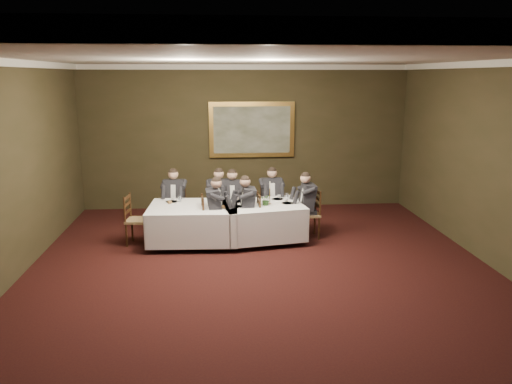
{
  "coord_description": "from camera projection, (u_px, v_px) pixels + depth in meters",
  "views": [
    {
      "loc": [
        -0.74,
        -7.24,
        3.25
      ],
      "look_at": [
        -0.01,
        1.68,
        1.15
      ],
      "focal_mm": 35.0,
      "sensor_mm": 36.0,
      "label": 1
    }
  ],
  "objects": [
    {
      "name": "painting",
      "position": [
        252.0,
        130.0,
        12.19
      ],
      "size": [
        2.09,
        0.09,
        1.35
      ],
      "color": "#DBA850",
      "rests_on": "back_wall"
    },
    {
      "name": "chair_sec_backright",
      "position": [
        219.0,
        217.0,
        10.72
      ],
      "size": [
        0.46,
        0.44,
        1.0
      ],
      "rotation": [
        0.0,
        0.0,
        3.18
      ],
      "color": "olive",
      "rests_on": "ground"
    },
    {
      "name": "front_wall",
      "position": [
        363.0,
        373.0,
        2.58
      ],
      "size": [
        8.0,
        0.1,
        3.5
      ],
      "primitive_type": "cube",
      "color": "#332E19",
      "rests_on": "ground"
    },
    {
      "name": "chair_sec_endleft",
      "position": [
        138.0,
        230.0,
        9.79
      ],
      "size": [
        0.47,
        0.49,
        1.0
      ],
      "rotation": [
        0.0,
        0.0,
        -1.7
      ],
      "color": "olive",
      "rests_on": "ground"
    },
    {
      "name": "diner_sec_backright",
      "position": [
        219.0,
        207.0,
        10.66
      ],
      "size": [
        0.43,
        0.5,
        1.35
      ],
      "rotation": [
        0.0,
        0.0,
        3.18
      ],
      "color": "black",
      "rests_on": "chair_sec_backright"
    },
    {
      "name": "ground",
      "position": [
        265.0,
        287.0,
        7.83
      ],
      "size": [
        10.0,
        10.0,
        0.0
      ],
      "primitive_type": "plane",
      "color": "black",
      "rests_on": "ground"
    },
    {
      "name": "chair_main_backright",
      "position": [
        271.0,
        215.0,
        10.84
      ],
      "size": [
        0.48,
        0.46,
        1.0
      ],
      "rotation": [
        0.0,
        0.0,
        3.23
      ],
      "color": "olive",
      "rests_on": "ground"
    },
    {
      "name": "place_setting_table_main",
      "position": [
        240.0,
        200.0,
        10.09
      ],
      "size": [
        0.33,
        0.31,
        0.14
      ],
      "color": "white",
      "rests_on": "table_main"
    },
    {
      "name": "ceiling",
      "position": [
        266.0,
        57.0,
        7.03
      ],
      "size": [
        8.0,
        10.0,
        0.1
      ],
      "primitive_type": "cube",
      "color": "silver",
      "rests_on": "back_wall"
    },
    {
      "name": "diner_sec_endright",
      "position": [
        249.0,
        218.0,
        9.82
      ],
      "size": [
        0.49,
        0.43,
        1.35
      ],
      "rotation": [
        0.0,
        0.0,
        1.6
      ],
      "color": "black",
      "rests_on": "chair_sec_endright"
    },
    {
      "name": "diner_main_backleft",
      "position": [
        233.0,
        208.0,
        10.57
      ],
      "size": [
        0.44,
        0.51,
        1.35
      ],
      "rotation": [
        0.0,
        0.0,
        3.06
      ],
      "color": "black",
      "rests_on": "chair_main_backleft"
    },
    {
      "name": "chair_main_endright",
      "position": [
        309.0,
        224.0,
        10.22
      ],
      "size": [
        0.44,
        0.46,
        1.0
      ],
      "rotation": [
        0.0,
        0.0,
        1.61
      ],
      "color": "olive",
      "rests_on": "ground"
    },
    {
      "name": "diner_main_backright",
      "position": [
        271.0,
        205.0,
        10.78
      ],
      "size": [
        0.45,
        0.51,
        1.35
      ],
      "rotation": [
        0.0,
        0.0,
        3.23
      ],
      "color": "black",
      "rests_on": "chair_main_backright"
    },
    {
      "name": "chair_main_endleft",
      "position": [
        213.0,
        231.0,
        9.73
      ],
      "size": [
        0.45,
        0.47,
        1.0
      ],
      "rotation": [
        0.0,
        0.0,
        -1.49
      ],
      "color": "olive",
      "rests_on": "ground"
    },
    {
      "name": "diner_main_endleft",
      "position": [
        213.0,
        220.0,
        9.68
      ],
      "size": [
        0.51,
        0.44,
        1.35
      ],
      "rotation": [
        0.0,
        0.0,
        -1.49
      ],
      "color": "black",
      "rests_on": "chair_main_endleft"
    },
    {
      "name": "chair_sec_endright",
      "position": [
        250.0,
        229.0,
        9.88
      ],
      "size": [
        0.43,
        0.45,
        1.0
      ],
      "rotation": [
        0.0,
        0.0,
        1.6
      ],
      "color": "olive",
      "rests_on": "ground"
    },
    {
      "name": "table_main",
      "position": [
        262.0,
        219.0,
        9.93
      ],
      "size": [
        1.77,
        1.46,
        0.67
      ],
      "rotation": [
        0.0,
        0.0,
        0.17
      ],
      "color": "black",
      "rests_on": "ground"
    },
    {
      "name": "chair_sec_backleft",
      "position": [
        176.0,
        217.0,
        10.69
      ],
      "size": [
        0.49,
        0.47,
        1.0
      ],
      "rotation": [
        0.0,
        0.0,
        3.03
      ],
      "color": "olive",
      "rests_on": "ground"
    },
    {
      "name": "table_second",
      "position": [
        194.0,
        221.0,
        9.8
      ],
      "size": [
        1.8,
        1.4,
        0.67
      ],
      "rotation": [
        0.0,
        0.0,
        -0.04
      ],
      "color": "black",
      "rests_on": "ground"
    },
    {
      "name": "back_wall",
      "position": [
        245.0,
        138.0,
        12.28
      ],
      "size": [
        8.0,
        0.1,
        3.5
      ],
      "primitive_type": "cube",
      "color": "#332E19",
      "rests_on": "ground"
    },
    {
      "name": "diner_main_endright",
      "position": [
        309.0,
        213.0,
        10.16
      ],
      "size": [
        0.5,
        0.43,
        1.35
      ],
      "rotation": [
        0.0,
        0.0,
        1.61
      ],
      "color": "black",
      "rests_on": "chair_main_endright"
    },
    {
      "name": "place_setting_table_second",
      "position": [
        174.0,
        200.0,
        10.09
      ],
      "size": [
        0.33,
        0.31,
        0.14
      ],
      "color": "white",
      "rests_on": "table_second"
    },
    {
      "name": "chair_main_backleft",
      "position": [
        233.0,
        218.0,
        10.63
      ],
      "size": [
        0.47,
        0.46,
        1.0
      ],
      "rotation": [
        0.0,
        0.0,
        3.06
      ],
      "color": "olive",
      "rests_on": "ground"
    },
    {
      "name": "candlestick",
      "position": [
        270.0,
        195.0,
        9.83
      ],
      "size": [
        0.07,
        0.07,
        0.47
      ],
      "color": "#B78837",
      "rests_on": "table_main"
    },
    {
      "name": "crown_molding",
      "position": [
        266.0,
        61.0,
        7.04
      ],
      "size": [
        8.0,
        10.0,
        0.12
      ],
      "color": "white",
      "rests_on": "back_wall"
    },
    {
      "name": "centerpiece",
      "position": [
        266.0,
        199.0,
        9.76
      ],
      "size": [
        0.27,
        0.26,
        0.24
      ],
      "primitive_type": "imported",
      "rotation": [
        0.0,
        0.0,
        -0.42
      ],
      "color": "#2D5926",
      "rests_on": "table_main"
    },
    {
      "name": "diner_sec_backleft",
      "position": [
        175.0,
        207.0,
        10.62
      ],
      "size": [
        0.45,
        0.52,
        1.35
      ],
      "rotation": [
        0.0,
        0.0,
        3.03
      ],
      "color": "black",
      "rests_on": "chair_sec_backleft"
    }
  ]
}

